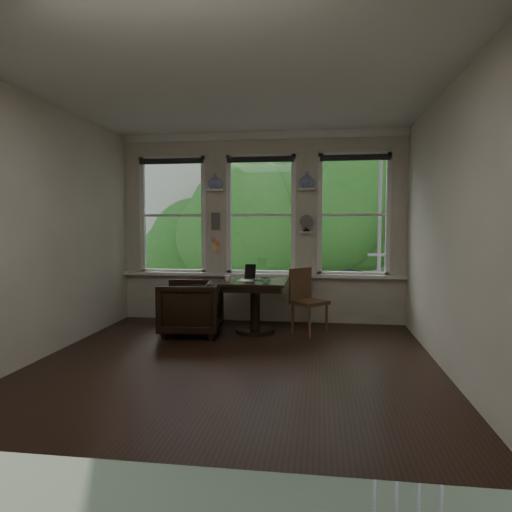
# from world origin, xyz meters

# --- Properties ---
(ground) EXTENTS (4.50, 4.50, 0.00)m
(ground) POSITION_xyz_m (0.00, 0.00, 0.00)
(ground) COLOR black
(ground) RESTS_ON ground
(ceiling) EXTENTS (4.50, 4.50, 0.00)m
(ceiling) POSITION_xyz_m (0.00, 0.00, 3.00)
(ceiling) COLOR silver
(ceiling) RESTS_ON ground
(wall_back) EXTENTS (4.50, 0.00, 4.50)m
(wall_back) POSITION_xyz_m (0.00, 2.25, 1.50)
(wall_back) COLOR beige
(wall_back) RESTS_ON ground
(wall_front) EXTENTS (4.50, 0.00, 4.50)m
(wall_front) POSITION_xyz_m (0.00, -2.25, 1.50)
(wall_front) COLOR beige
(wall_front) RESTS_ON ground
(wall_left) EXTENTS (0.00, 4.50, 4.50)m
(wall_left) POSITION_xyz_m (-2.25, 0.00, 1.50)
(wall_left) COLOR beige
(wall_left) RESTS_ON ground
(wall_right) EXTENTS (0.00, 4.50, 4.50)m
(wall_right) POSITION_xyz_m (2.25, 0.00, 1.50)
(wall_right) COLOR beige
(wall_right) RESTS_ON ground
(window_left) EXTENTS (1.10, 0.12, 1.90)m
(window_left) POSITION_xyz_m (-1.45, 2.25, 1.70)
(window_left) COLOR white
(window_left) RESTS_ON ground
(window_center) EXTENTS (1.10, 0.12, 1.90)m
(window_center) POSITION_xyz_m (0.00, 2.25, 1.70)
(window_center) COLOR white
(window_center) RESTS_ON ground
(window_right) EXTENTS (1.10, 0.12, 1.90)m
(window_right) POSITION_xyz_m (1.45, 2.25, 1.70)
(window_right) COLOR white
(window_right) RESTS_ON ground
(shelf_left) EXTENTS (0.26, 0.16, 0.03)m
(shelf_left) POSITION_xyz_m (-0.72, 2.15, 2.10)
(shelf_left) COLOR white
(shelf_left) RESTS_ON ground
(shelf_right) EXTENTS (0.26, 0.16, 0.03)m
(shelf_right) POSITION_xyz_m (0.72, 2.15, 2.10)
(shelf_right) COLOR white
(shelf_right) RESTS_ON ground
(intercom) EXTENTS (0.14, 0.06, 0.28)m
(intercom) POSITION_xyz_m (-0.72, 2.18, 1.60)
(intercom) COLOR #59544F
(intercom) RESTS_ON ground
(sticky_notes) EXTENTS (0.16, 0.01, 0.24)m
(sticky_notes) POSITION_xyz_m (-0.72, 2.19, 1.25)
(sticky_notes) COLOR pink
(sticky_notes) RESTS_ON ground
(desk_fan) EXTENTS (0.20, 0.20, 0.24)m
(desk_fan) POSITION_xyz_m (0.72, 2.13, 1.53)
(desk_fan) COLOR #59544F
(desk_fan) RESTS_ON ground
(vase_left) EXTENTS (0.24, 0.24, 0.25)m
(vase_left) POSITION_xyz_m (-0.72, 2.15, 2.24)
(vase_left) COLOR silver
(vase_left) RESTS_ON shelf_left
(vase_right) EXTENTS (0.24, 0.24, 0.25)m
(vase_right) POSITION_xyz_m (0.72, 2.15, 2.24)
(vase_right) COLOR silver
(vase_right) RESTS_ON shelf_right
(table) EXTENTS (0.90, 0.90, 0.75)m
(table) POSITION_xyz_m (0.02, 1.41, 0.38)
(table) COLOR black
(table) RESTS_ON ground
(armchair_left) EXTENTS (0.91, 0.89, 0.76)m
(armchair_left) POSITION_xyz_m (-0.86, 1.17, 0.38)
(armchair_left) COLOR black
(armchair_left) RESTS_ON ground
(cushion_red) EXTENTS (0.45, 0.45, 0.06)m
(cushion_red) POSITION_xyz_m (-0.86, 1.17, 0.45)
(cushion_red) COLOR maroon
(cushion_red) RESTS_ON armchair_left
(side_chair_right) EXTENTS (0.59, 0.59, 0.92)m
(side_chair_right) POSITION_xyz_m (0.80, 1.44, 0.46)
(side_chair_right) COLOR #463019
(side_chair_right) RESTS_ON ground
(laptop) EXTENTS (0.34, 0.25, 0.02)m
(laptop) POSITION_xyz_m (0.09, 1.42, 0.76)
(laptop) COLOR black
(laptop) RESTS_ON table
(mug) EXTENTS (0.11, 0.11, 0.09)m
(mug) POSITION_xyz_m (-0.35, 1.27, 0.79)
(mug) COLOR white
(mug) RESTS_ON table
(drinking_glass) EXTENTS (0.12, 0.12, 0.09)m
(drinking_glass) POSITION_xyz_m (0.21, 1.08, 0.79)
(drinking_glass) COLOR white
(drinking_glass) RESTS_ON table
(tablet) EXTENTS (0.17, 0.10, 0.22)m
(tablet) POSITION_xyz_m (-0.07, 1.58, 0.86)
(tablet) COLOR black
(tablet) RESTS_ON table
(papers) EXTENTS (0.26, 0.33, 0.00)m
(papers) POSITION_xyz_m (-0.11, 1.46, 0.75)
(papers) COLOR silver
(papers) RESTS_ON table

